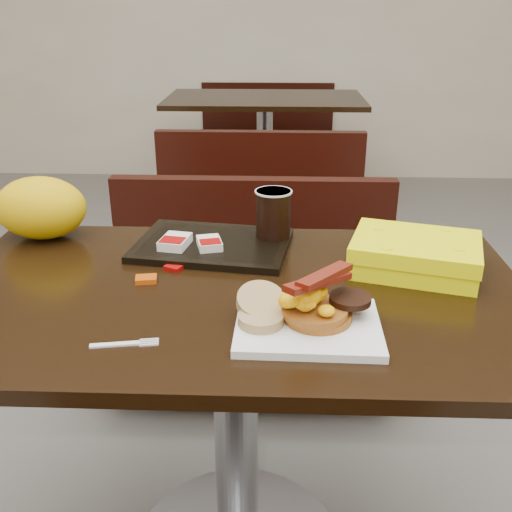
{
  "coord_description": "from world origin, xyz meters",
  "views": [
    {
      "loc": [
        0.09,
        -1.06,
        1.29
      ],
      "look_at": [
        0.04,
        0.06,
        0.8
      ],
      "focal_mm": 41.03,
      "sensor_mm": 36.0,
      "label": 1
    }
  ],
  "objects_px": {
    "bench_near_n": "(251,299)",
    "fork": "(115,344)",
    "bench_far_s": "(261,193)",
    "clamshell": "(415,255)",
    "pancake_stack": "(318,312)",
    "knife": "(327,315)",
    "tray": "(213,245)",
    "paper_bag": "(41,208)",
    "platter": "(308,327)",
    "table_near": "(236,435)",
    "hashbrown_sleeve_left": "(175,242)",
    "bench_far_n": "(267,136)",
    "table_far": "(265,157)",
    "hashbrown_sleeve_right": "(209,243)",
    "coffee_cup_far": "(273,214)"
  },
  "relations": [
    {
      "from": "bench_near_n",
      "to": "fork",
      "type": "relative_size",
      "value": 8.59
    },
    {
      "from": "bench_far_s",
      "to": "clamshell",
      "type": "bearing_deg",
      "value": -77.86
    },
    {
      "from": "pancake_stack",
      "to": "knife",
      "type": "distance_m",
      "value": 0.05
    },
    {
      "from": "tray",
      "to": "paper_bag",
      "type": "distance_m",
      "value": 0.43
    },
    {
      "from": "platter",
      "to": "table_near",
      "type": "bearing_deg",
      "value": 133.79
    },
    {
      "from": "bench_far_s",
      "to": "hashbrown_sleeve_left",
      "type": "height_order",
      "value": "hashbrown_sleeve_left"
    },
    {
      "from": "pancake_stack",
      "to": "hashbrown_sleeve_left",
      "type": "bearing_deg",
      "value": 133.83
    },
    {
      "from": "bench_near_n",
      "to": "clamshell",
      "type": "xyz_separation_m",
      "value": [
        0.39,
        -0.59,
        0.43
      ]
    },
    {
      "from": "bench_far_n",
      "to": "platter",
      "type": "xyz_separation_m",
      "value": [
        0.14,
        -3.46,
        0.4
      ]
    },
    {
      "from": "bench_near_n",
      "to": "paper_bag",
      "type": "xyz_separation_m",
      "value": [
        -0.49,
        -0.43,
        0.47
      ]
    },
    {
      "from": "table_far",
      "to": "knife",
      "type": "xyz_separation_m",
      "value": [
        0.18,
        -2.7,
        0.38
      ]
    },
    {
      "from": "hashbrown_sleeve_left",
      "to": "hashbrown_sleeve_right",
      "type": "relative_size",
      "value": 1.13
    },
    {
      "from": "pancake_stack",
      "to": "hashbrown_sleeve_left",
      "type": "relative_size",
      "value": 1.53
    },
    {
      "from": "bench_far_s",
      "to": "table_far",
      "type": "bearing_deg",
      "value": 90.0
    },
    {
      "from": "coffee_cup_far",
      "to": "knife",
      "type": "bearing_deg",
      "value": -73.79
    },
    {
      "from": "bench_far_n",
      "to": "tray",
      "type": "relative_size",
      "value": 2.83
    },
    {
      "from": "platter",
      "to": "fork",
      "type": "height_order",
      "value": "platter"
    },
    {
      "from": "coffee_cup_far",
      "to": "platter",
      "type": "bearing_deg",
      "value": -80.79
    },
    {
      "from": "bench_far_n",
      "to": "paper_bag",
      "type": "relative_size",
      "value": 4.53
    },
    {
      "from": "table_far",
      "to": "bench_far_n",
      "type": "bearing_deg",
      "value": 90.0
    },
    {
      "from": "platter",
      "to": "tray",
      "type": "distance_m",
      "value": 0.42
    },
    {
      "from": "fork",
      "to": "coffee_cup_far",
      "type": "distance_m",
      "value": 0.55
    },
    {
      "from": "platter",
      "to": "paper_bag",
      "type": "distance_m",
      "value": 0.77
    },
    {
      "from": "fork",
      "to": "hashbrown_sleeve_left",
      "type": "height_order",
      "value": "hashbrown_sleeve_left"
    },
    {
      "from": "table_far",
      "to": "fork",
      "type": "bearing_deg",
      "value": -93.8
    },
    {
      "from": "table_far",
      "to": "platter",
      "type": "height_order",
      "value": "platter"
    },
    {
      "from": "knife",
      "to": "coffee_cup_far",
      "type": "distance_m",
      "value": 0.38
    },
    {
      "from": "bench_far_n",
      "to": "knife",
      "type": "height_order",
      "value": "knife"
    },
    {
      "from": "table_far",
      "to": "hashbrown_sleeve_left",
      "type": "relative_size",
      "value": 14.89
    },
    {
      "from": "table_near",
      "to": "bench_near_n",
      "type": "distance_m",
      "value": 0.7
    },
    {
      "from": "fork",
      "to": "bench_far_s",
      "type": "bearing_deg",
      "value": 75.52
    },
    {
      "from": "knife",
      "to": "coffee_cup_far",
      "type": "relative_size",
      "value": 1.33
    },
    {
      "from": "clamshell",
      "to": "fork",
      "type": "bearing_deg",
      "value": -134.29
    },
    {
      "from": "knife",
      "to": "tray",
      "type": "relative_size",
      "value": 0.43
    },
    {
      "from": "tray",
      "to": "knife",
      "type": "bearing_deg",
      "value": -43.67
    },
    {
      "from": "bench_far_n",
      "to": "fork",
      "type": "height_order",
      "value": "fork"
    },
    {
      "from": "platter",
      "to": "pancake_stack",
      "type": "distance_m",
      "value": 0.03
    },
    {
      "from": "table_far",
      "to": "clamshell",
      "type": "height_order",
      "value": "clamshell"
    },
    {
      "from": "bench_far_n",
      "to": "tray",
      "type": "xyz_separation_m",
      "value": [
        -0.07,
        -3.09,
        0.4
      ]
    },
    {
      "from": "platter",
      "to": "tray",
      "type": "bearing_deg",
      "value": 120.73
    },
    {
      "from": "bench_far_s",
      "to": "bench_far_n",
      "type": "distance_m",
      "value": 1.4
    },
    {
      "from": "hashbrown_sleeve_right",
      "to": "pancake_stack",
      "type": "bearing_deg",
      "value": -69.1
    },
    {
      "from": "bench_far_s",
      "to": "pancake_stack",
      "type": "distance_m",
      "value": 2.09
    },
    {
      "from": "knife",
      "to": "clamshell",
      "type": "relative_size",
      "value": 0.57
    },
    {
      "from": "platter",
      "to": "hashbrown_sleeve_left",
      "type": "distance_m",
      "value": 0.45
    },
    {
      "from": "bench_far_s",
      "to": "tray",
      "type": "height_order",
      "value": "tray"
    },
    {
      "from": "bench_far_s",
      "to": "pancake_stack",
      "type": "height_order",
      "value": "pancake_stack"
    },
    {
      "from": "knife",
      "to": "bench_far_n",
      "type": "bearing_deg",
      "value": -176.49
    },
    {
      "from": "bench_near_n",
      "to": "table_near",
      "type": "bearing_deg",
      "value": -90.0
    },
    {
      "from": "tray",
      "to": "paper_bag",
      "type": "xyz_separation_m",
      "value": [
        -0.42,
        0.06,
        0.07
      ]
    }
  ]
}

